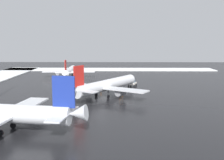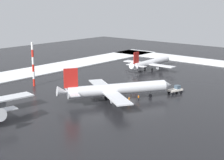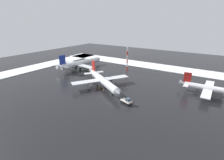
# 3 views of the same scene
# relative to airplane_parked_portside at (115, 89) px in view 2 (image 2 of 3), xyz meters

# --- Properties ---
(ground_plane) EXTENTS (240.00, 240.00, 0.00)m
(ground_plane) POSITION_rel_airplane_parked_portside_xyz_m (-8.09, -0.61, -3.36)
(ground_plane) COLOR black
(snow_bank_far) EXTENTS (152.00, 16.00, 0.32)m
(snow_bank_far) POSITION_rel_airplane_parked_portside_xyz_m (-8.09, -50.61, -3.19)
(snow_bank_far) COLOR white
(snow_bank_far) RESTS_ON ground_plane
(snow_bank_left) EXTENTS (14.00, 116.00, 0.32)m
(snow_bank_left) POSITION_rel_airplane_parked_portside_xyz_m (-75.09, -0.61, -3.19)
(snow_bank_left) COLOR white
(snow_bank_left) RESTS_ON ground_plane
(airplane_parked_portside) EXTENTS (30.63, 26.24, 10.15)m
(airplane_parked_portside) POSITION_rel_airplane_parked_portside_xyz_m (0.00, 0.00, 0.00)
(airplane_parked_portside) COLOR silver
(airplane_parked_portside) RESTS_ON ground_plane
(airplane_parked_starboard) EXTENTS (28.18, 23.31, 8.38)m
(airplane_parked_starboard) POSITION_rel_airplane_parked_portside_xyz_m (-44.09, -18.12, -0.59)
(airplane_parked_starboard) COLOR white
(airplane_parked_starboard) RESTS_ON ground_plane
(pushback_tug) EXTENTS (5.04, 3.43, 2.50)m
(pushback_tug) POSITION_rel_airplane_parked_portside_xyz_m (-18.03, 8.97, -2.07)
(pushback_tug) COLOR silver
(pushback_tug) RESTS_ON ground_plane
(ground_crew_beside_wing) EXTENTS (0.36, 0.36, 1.71)m
(ground_crew_beside_wing) POSITION_rel_airplane_parked_portside_xyz_m (-1.02, 4.18, -2.39)
(ground_crew_beside_wing) COLOR black
(ground_crew_beside_wing) RESTS_ON ground_plane
(ground_crew_by_nose_gear) EXTENTS (0.36, 0.36, 1.71)m
(ground_crew_by_nose_gear) POSITION_rel_airplane_parked_portside_xyz_m (-4.35, 5.01, -2.39)
(ground_crew_by_nose_gear) COLOR black
(ground_crew_by_nose_gear) RESTS_ON ground_plane
(ground_crew_near_tug) EXTENTS (0.36, 0.36, 1.71)m
(ground_crew_near_tug) POSITION_rel_airplane_parked_portside_xyz_m (-9.94, -2.04, -2.39)
(ground_crew_near_tug) COLOR black
(ground_crew_near_tug) RESTS_ON ground_plane
(antenna_mast) EXTENTS (0.70, 0.70, 14.61)m
(antenna_mast) POSITION_rel_airplane_parked_portside_xyz_m (4.49, -31.58, 3.95)
(antenna_mast) COLOR red
(antenna_mast) RESTS_ON ground_plane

